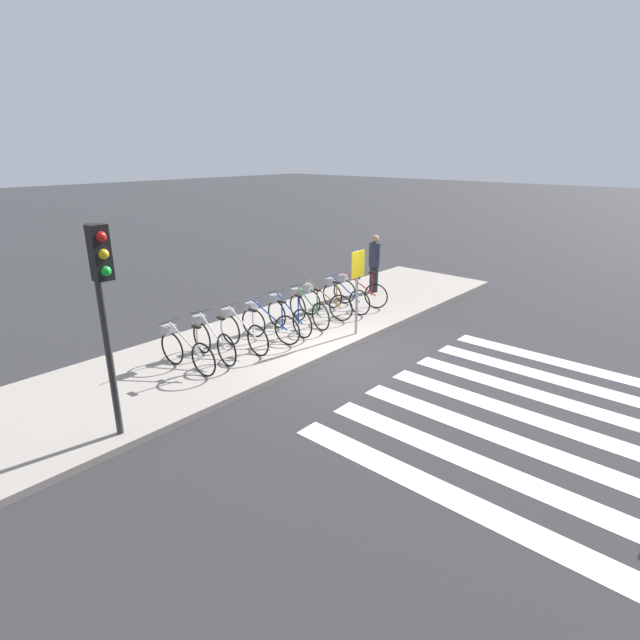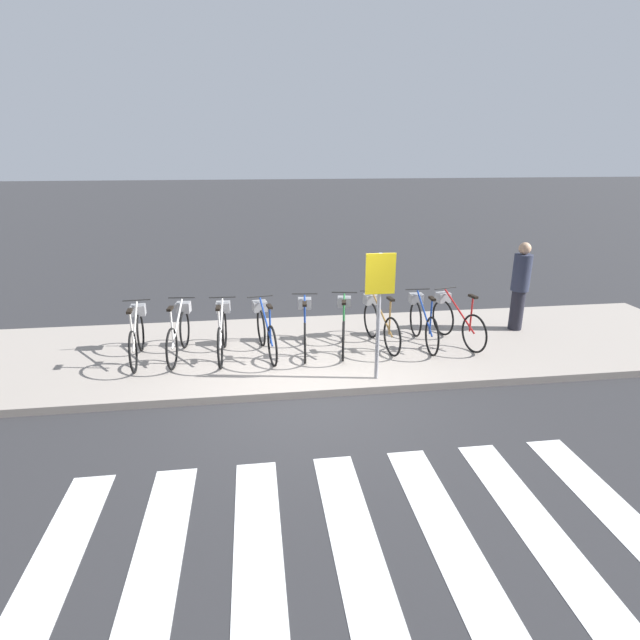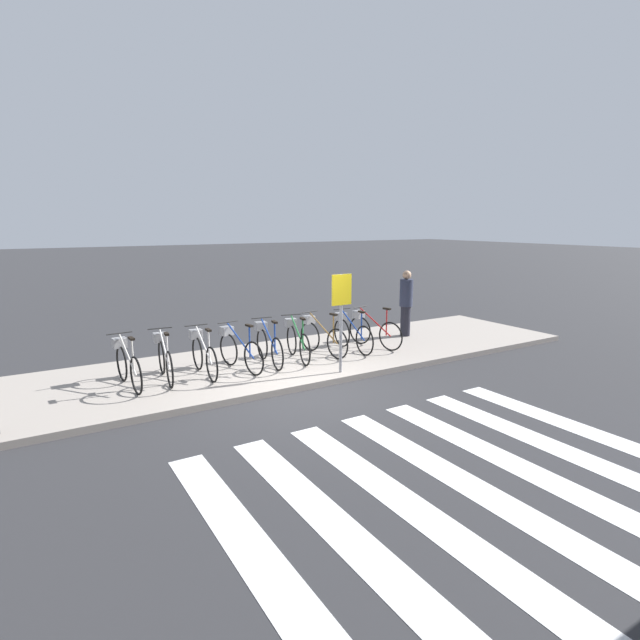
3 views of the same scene
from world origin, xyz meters
name	(u,v)px [view 2 (image 2 of 3)]	position (x,y,z in m)	size (l,w,h in m)	color
ground_plane	(316,398)	(0.00, 0.00, 0.00)	(120.00, 120.00, 0.00)	#2D2D30
sidewalk	(304,350)	(0.00, 1.74, 0.06)	(15.41, 3.48, 0.12)	#9E9389
parked_bicycle_0	(137,334)	(-2.82, 1.61, 0.56)	(0.46, 1.63, 1.00)	black
parked_bicycle_1	(179,331)	(-2.13, 1.66, 0.56)	(0.46, 1.63, 1.00)	black
parked_bicycle_2	(222,331)	(-1.41, 1.59, 0.56)	(0.46, 1.63, 1.00)	black
parked_bicycle_3	(265,329)	(-0.68, 1.56, 0.56)	(0.46, 1.61, 1.00)	black
parked_bicycle_4	(305,326)	(0.02, 1.62, 0.56)	(0.46, 1.62, 1.00)	black
parked_bicycle_5	(344,324)	(0.71, 1.62, 0.56)	(0.49, 1.61, 1.00)	black
parked_bicycle_6	(379,321)	(1.38, 1.71, 0.56)	(0.46, 1.61, 1.00)	black
parked_bicycle_7	(422,320)	(2.16, 1.65, 0.56)	(0.46, 1.63, 1.00)	black
parked_bicycle_8	(455,319)	(2.79, 1.66, 0.56)	(0.54, 1.59, 1.00)	black
pedestrian	(520,284)	(4.26, 2.15, 1.03)	(0.34, 0.34, 1.73)	#23232D
sign_post	(379,295)	(0.99, 0.29, 1.47)	(0.44, 0.07, 1.97)	#99999E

